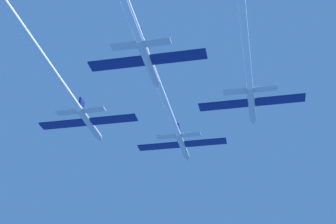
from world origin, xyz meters
name	(u,v)px	position (x,y,z in m)	size (l,w,h in m)	color
jet_lead	(167,106)	(-0.24, -15.48, 0.71)	(16.88, 54.10, 2.80)	silver
jet_left_wing	(63,86)	(-13.92, -26.40, -0.52)	(16.88, 46.54, 2.80)	silver
jet_right_wing	(245,41)	(13.47, -31.27, 0.15)	(16.88, 57.26, 2.80)	silver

